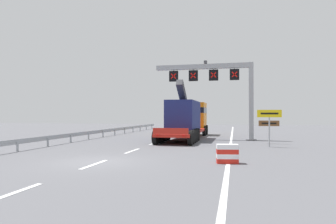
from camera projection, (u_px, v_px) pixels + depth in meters
name	position (u px, v px, depth m)	size (l,w,h in m)	color
ground	(98.00, 162.00, 14.53)	(112.00, 112.00, 0.00)	#5B5B60
lane_markings	(185.00, 132.00, 39.23)	(0.20, 65.30, 0.01)	silver
edge_line_right	(231.00, 142.00, 24.88)	(0.20, 63.00, 0.01)	silver
overhead_lane_gantry	(218.00, 80.00, 27.58)	(9.27, 0.90, 7.34)	#9EA0A5
heavy_haul_truck_red	(188.00, 118.00, 29.73)	(3.05, 14.07, 5.30)	red
exit_sign_yellow	(269.00, 118.00, 21.13)	(1.66, 0.15, 2.65)	#9EA0A5
tourist_info_sign_brown	(269.00, 126.00, 23.61)	(1.57, 0.15, 1.83)	#9EA0A5
crash_barrier_striped	(227.00, 154.00, 14.09)	(1.06, 0.64, 0.90)	red
guardrail_left	(109.00, 131.00, 32.19)	(0.13, 37.14, 0.76)	#999EA3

